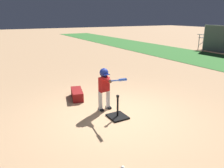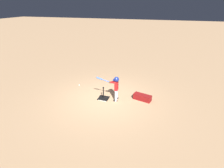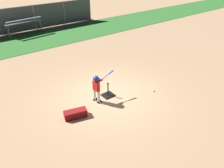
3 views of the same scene
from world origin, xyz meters
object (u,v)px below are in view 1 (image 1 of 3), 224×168
(baseball, at_px, (123,168))
(batter_child, at_px, (105,84))
(equipment_bag, at_px, (77,94))
(batting_tee, at_px, (118,115))

(baseball, bearing_deg, batter_child, 159.02)
(batter_child, xyz_separation_m, baseball, (2.38, -0.91, -0.72))
(baseball, distance_m, equipment_bag, 3.65)
(batter_child, relative_size, baseball, 16.04)
(equipment_bag, bearing_deg, batter_child, 31.47)
(baseball, relative_size, equipment_bag, 0.09)
(batting_tee, distance_m, baseball, 2.04)
(baseball, bearing_deg, equipment_bag, 171.35)
(batting_tee, height_order, equipment_bag, batting_tee)
(batter_child, relative_size, equipment_bag, 1.41)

